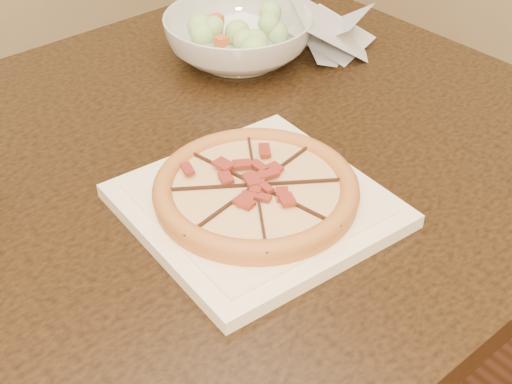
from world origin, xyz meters
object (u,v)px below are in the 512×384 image
salad_bowl (238,38)px  plate (256,205)px  pizza (256,189)px  dining_table (119,258)px

salad_bowl → plate: bearing=-125.1°
plate → pizza: 0.02m
plate → salad_bowl: bearing=54.9°
dining_table → plate: 0.22m
dining_table → pizza: pizza is taller
dining_table → salad_bowl: size_ratio=5.80×
plate → salad_bowl: salad_bowl is taller
dining_table → salad_bowl: bearing=28.5°
dining_table → salad_bowl: 0.43m
dining_table → pizza: (0.12, -0.14, 0.14)m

